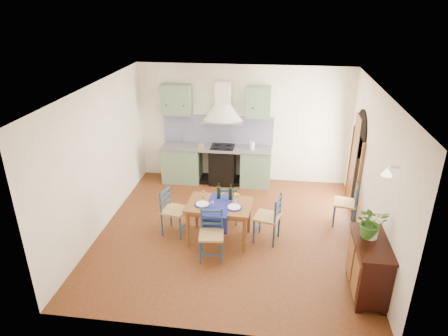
{
  "coord_description": "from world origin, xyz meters",
  "views": [
    {
      "loc": [
        0.74,
        -6.56,
        4.29
      ],
      "look_at": [
        -0.17,
        0.3,
        1.22
      ],
      "focal_mm": 32.0,
      "sensor_mm": 36.0,
      "label": 1
    }
  ],
  "objects_px": {
    "sideboard": "(369,265)",
    "potted_plant": "(371,222)",
    "dining_table": "(219,208)",
    "chair_near": "(211,234)"
  },
  "relations": [
    {
      "from": "dining_table",
      "to": "chair_near",
      "type": "height_order",
      "value": "dining_table"
    },
    {
      "from": "dining_table",
      "to": "potted_plant",
      "type": "bearing_deg",
      "value": -23.28
    },
    {
      "from": "dining_table",
      "to": "potted_plant",
      "type": "relative_size",
      "value": 2.44
    },
    {
      "from": "potted_plant",
      "to": "sideboard",
      "type": "bearing_deg",
      "value": -77.28
    },
    {
      "from": "dining_table",
      "to": "potted_plant",
      "type": "distance_m",
      "value": 2.68
    },
    {
      "from": "chair_near",
      "to": "sideboard",
      "type": "relative_size",
      "value": 0.85
    },
    {
      "from": "sideboard",
      "to": "potted_plant",
      "type": "height_order",
      "value": "potted_plant"
    },
    {
      "from": "sideboard",
      "to": "potted_plant",
      "type": "relative_size",
      "value": 2.11
    },
    {
      "from": "sideboard",
      "to": "potted_plant",
      "type": "bearing_deg",
      "value": 102.72
    },
    {
      "from": "dining_table",
      "to": "sideboard",
      "type": "distance_m",
      "value": 2.71
    }
  ]
}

